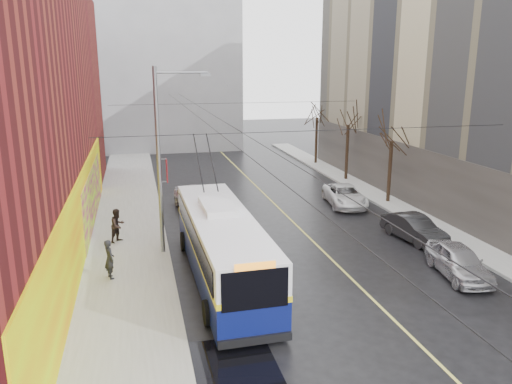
# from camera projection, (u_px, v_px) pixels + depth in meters

# --- Properties ---
(ground) EXTENTS (140.00, 140.00, 0.00)m
(ground) POSITION_uv_depth(u_px,v_px,m) (374.00, 345.00, 16.54)
(ground) COLOR black
(ground) RESTS_ON ground
(sidewalk_left) EXTENTS (4.00, 60.00, 0.15)m
(sidewalk_left) POSITION_uv_depth(u_px,v_px,m) (128.00, 242.00, 26.01)
(sidewalk_left) COLOR gray
(sidewalk_left) RESTS_ON ground
(sidewalk_right) EXTENTS (2.00, 60.00, 0.15)m
(sidewalk_right) POSITION_uv_depth(u_px,v_px,m) (420.00, 219.00, 29.88)
(sidewalk_right) COLOR gray
(sidewalk_right) RESTS_ON ground
(lane_line) EXTENTS (0.12, 50.00, 0.01)m
(lane_line) POSITION_uv_depth(u_px,v_px,m) (290.00, 219.00, 30.07)
(lane_line) COLOR #BFB74C
(lane_line) RESTS_ON ground
(building_far) EXTENTS (20.50, 12.10, 18.00)m
(building_far) POSITION_uv_depth(u_px,v_px,m) (144.00, 65.00, 55.33)
(building_far) COLOR gray
(building_far) RESTS_ON ground
(streetlight_pole) EXTENTS (2.65, 0.60, 9.00)m
(streetlight_pole) POSITION_uv_depth(u_px,v_px,m) (162.00, 157.00, 23.37)
(streetlight_pole) COLOR slate
(streetlight_pole) RESTS_ON ground
(catenary_wires) EXTENTS (18.00, 60.00, 0.22)m
(catenary_wires) POSITION_uv_depth(u_px,v_px,m) (220.00, 116.00, 28.34)
(catenary_wires) COLOR black
(tree_near) EXTENTS (3.20, 3.20, 6.40)m
(tree_near) POSITION_uv_depth(u_px,v_px,m) (393.00, 129.00, 32.44)
(tree_near) COLOR black
(tree_near) RESTS_ON ground
(tree_mid) EXTENTS (3.20, 3.20, 6.68)m
(tree_mid) POSITION_uv_depth(u_px,v_px,m) (349.00, 115.00, 38.96)
(tree_mid) COLOR black
(tree_mid) RESTS_ON ground
(tree_far) EXTENTS (3.20, 3.20, 6.57)m
(tree_far) POSITION_uv_depth(u_px,v_px,m) (317.00, 109.00, 45.58)
(tree_far) COLOR black
(tree_far) RESTS_ON ground
(puddle) EXTENTS (2.68, 2.98, 0.01)m
(puddle) POSITION_uv_depth(u_px,v_px,m) (233.00, 363.00, 15.56)
(puddle) COLOR black
(puddle) RESTS_ON ground
(pigeons_flying) EXTENTS (2.49, 2.07, 1.74)m
(pigeons_flying) POSITION_uv_depth(u_px,v_px,m) (241.00, 97.00, 23.93)
(pigeons_flying) COLOR slate
(trolleybus) EXTENTS (2.89, 11.84, 5.58)m
(trolleybus) POSITION_uv_depth(u_px,v_px,m) (222.00, 245.00, 21.36)
(trolleybus) COLOR #0A114B
(trolleybus) RESTS_ON ground
(parked_car_a) EXTENTS (2.27, 4.33, 1.40)m
(parked_car_a) POSITION_uv_depth(u_px,v_px,m) (459.00, 261.00, 21.83)
(parked_car_a) COLOR #BBBABF
(parked_car_a) RESTS_ON ground
(parked_car_b) EXTENTS (1.99, 4.26, 1.35)m
(parked_car_b) POSITION_uv_depth(u_px,v_px,m) (414.00, 228.00, 26.31)
(parked_car_b) COLOR #262629
(parked_car_b) RESTS_ON ground
(parked_car_c) EXTENTS (2.88, 5.05, 1.33)m
(parked_car_c) POSITION_uv_depth(u_px,v_px,m) (345.00, 195.00, 32.97)
(parked_car_c) COLOR silver
(parked_car_c) RESTS_ON ground
(following_car) EXTENTS (2.57, 4.92, 1.60)m
(following_car) POSITION_uv_depth(u_px,v_px,m) (194.00, 198.00, 31.77)
(following_car) COLOR silver
(following_car) RESTS_ON ground
(pedestrian_a) EXTENTS (0.60, 0.73, 1.72)m
(pedestrian_a) POSITION_uv_depth(u_px,v_px,m) (109.00, 259.00, 21.23)
(pedestrian_a) COLOR black
(pedestrian_a) RESTS_ON sidewalk_left
(pedestrian_b) EXTENTS (1.07, 1.08, 1.76)m
(pedestrian_b) POSITION_uv_depth(u_px,v_px,m) (118.00, 225.00, 25.66)
(pedestrian_b) COLOR black
(pedestrian_b) RESTS_ON sidewalk_left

